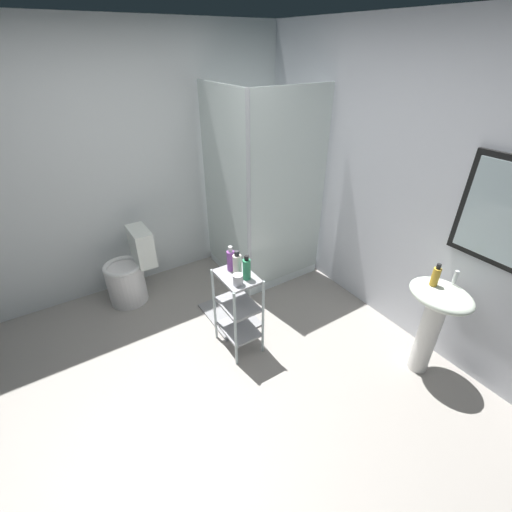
{
  "coord_description": "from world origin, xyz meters",
  "views": [
    {
      "loc": [
        1.65,
        -0.68,
        2.29
      ],
      "look_at": [
        -0.32,
        0.59,
        0.86
      ],
      "focal_mm": 24.57,
      "sensor_mm": 36.0,
      "label": 1
    }
  ],
  "objects_px": {
    "pedestal_sink": "(435,313)",
    "body_wash_bottle_green": "(247,269)",
    "hand_soap_bottle": "(436,276)",
    "bath_mat": "(230,315)",
    "storage_cart": "(238,306)",
    "toilet": "(130,273)",
    "lotion_bottle_white": "(237,264)",
    "rinse_cup": "(238,280)",
    "shower_stall": "(260,236)",
    "conditioner_bottle_purple": "(231,260)"
  },
  "relations": [
    {
      "from": "shower_stall",
      "to": "storage_cart",
      "type": "bearing_deg",
      "value": -42.06
    },
    {
      "from": "body_wash_bottle_green",
      "to": "rinse_cup",
      "type": "height_order",
      "value": "body_wash_bottle_green"
    },
    {
      "from": "pedestal_sink",
      "to": "storage_cart",
      "type": "bearing_deg",
      "value": -132.8
    },
    {
      "from": "shower_stall",
      "to": "hand_soap_bottle",
      "type": "xyz_separation_m",
      "value": [
        1.84,
        0.28,
        0.42
      ]
    },
    {
      "from": "pedestal_sink",
      "to": "body_wash_bottle_green",
      "type": "bearing_deg",
      "value": -131.7
    },
    {
      "from": "hand_soap_bottle",
      "to": "bath_mat",
      "type": "relative_size",
      "value": 0.29
    },
    {
      "from": "pedestal_sink",
      "to": "lotion_bottle_white",
      "type": "xyz_separation_m",
      "value": [
        -1.03,
        -1.09,
        0.25
      ]
    },
    {
      "from": "hand_soap_bottle",
      "to": "body_wash_bottle_green",
      "type": "relative_size",
      "value": 0.85
    },
    {
      "from": "shower_stall",
      "to": "bath_mat",
      "type": "distance_m",
      "value": 0.96
    },
    {
      "from": "storage_cart",
      "to": "body_wash_bottle_green",
      "type": "xyz_separation_m",
      "value": [
        0.08,
        0.04,
        0.39
      ]
    },
    {
      "from": "bath_mat",
      "to": "lotion_bottle_white",
      "type": "bearing_deg",
      "value": -15.65
    },
    {
      "from": "lotion_bottle_white",
      "to": "bath_mat",
      "type": "distance_m",
      "value": 0.91
    },
    {
      "from": "pedestal_sink",
      "to": "rinse_cup",
      "type": "distance_m",
      "value": 1.48
    },
    {
      "from": "lotion_bottle_white",
      "to": "toilet",
      "type": "bearing_deg",
      "value": -152.75
    },
    {
      "from": "shower_stall",
      "to": "rinse_cup",
      "type": "distance_m",
      "value": 1.34
    },
    {
      "from": "body_wash_bottle_green",
      "to": "shower_stall",
      "type": "bearing_deg",
      "value": 141.89
    },
    {
      "from": "storage_cart",
      "to": "toilet",
      "type": "bearing_deg",
      "value": -153.4
    },
    {
      "from": "body_wash_bottle_green",
      "to": "rinse_cup",
      "type": "distance_m",
      "value": 0.11
    },
    {
      "from": "pedestal_sink",
      "to": "conditioner_bottle_purple",
      "type": "relative_size",
      "value": 3.79
    },
    {
      "from": "lotion_bottle_white",
      "to": "bath_mat",
      "type": "height_order",
      "value": "lotion_bottle_white"
    },
    {
      "from": "toilet",
      "to": "bath_mat",
      "type": "height_order",
      "value": "toilet"
    },
    {
      "from": "conditioner_bottle_purple",
      "to": "lotion_bottle_white",
      "type": "bearing_deg",
      "value": 6.2
    },
    {
      "from": "shower_stall",
      "to": "bath_mat",
      "type": "bearing_deg",
      "value": -53.6
    },
    {
      "from": "shower_stall",
      "to": "conditioner_bottle_purple",
      "type": "distance_m",
      "value": 1.18
    },
    {
      "from": "pedestal_sink",
      "to": "conditioner_bottle_purple",
      "type": "distance_m",
      "value": 1.58
    },
    {
      "from": "toilet",
      "to": "storage_cart",
      "type": "xyz_separation_m",
      "value": [
        1.16,
        0.58,
        0.12
      ]
    },
    {
      "from": "storage_cart",
      "to": "bath_mat",
      "type": "xyz_separation_m",
      "value": [
        -0.38,
        0.12,
        -0.43
      ]
    },
    {
      "from": "storage_cart",
      "to": "hand_soap_bottle",
      "type": "distance_m",
      "value": 1.5
    },
    {
      "from": "storage_cart",
      "to": "body_wash_bottle_green",
      "type": "relative_size",
      "value": 3.61
    },
    {
      "from": "hand_soap_bottle",
      "to": "rinse_cup",
      "type": "distance_m",
      "value": 1.41
    },
    {
      "from": "body_wash_bottle_green",
      "to": "storage_cart",
      "type": "bearing_deg",
      "value": -150.69
    },
    {
      "from": "storage_cart",
      "to": "bath_mat",
      "type": "relative_size",
      "value": 1.23
    },
    {
      "from": "shower_stall",
      "to": "rinse_cup",
      "type": "xyz_separation_m",
      "value": [
        0.99,
        -0.85,
        0.32
      ]
    },
    {
      "from": "storage_cart",
      "to": "lotion_bottle_white",
      "type": "relative_size",
      "value": 3.49
    },
    {
      "from": "toilet",
      "to": "conditioner_bottle_purple",
      "type": "height_order",
      "value": "conditioner_bottle_purple"
    },
    {
      "from": "storage_cart",
      "to": "body_wash_bottle_green",
      "type": "height_order",
      "value": "body_wash_bottle_green"
    },
    {
      "from": "hand_soap_bottle",
      "to": "rinse_cup",
      "type": "bearing_deg",
      "value": -126.97
    },
    {
      "from": "shower_stall",
      "to": "lotion_bottle_white",
      "type": "bearing_deg",
      "value": -41.96
    },
    {
      "from": "hand_soap_bottle",
      "to": "pedestal_sink",
      "type": "bearing_deg",
      "value": 23.29
    },
    {
      "from": "bath_mat",
      "to": "rinse_cup",
      "type": "bearing_deg",
      "value": -18.96
    },
    {
      "from": "storage_cart",
      "to": "lotion_bottle_white",
      "type": "xyz_separation_m",
      "value": [
        -0.01,
        0.01,
        0.4
      ]
    },
    {
      "from": "toilet",
      "to": "body_wash_bottle_green",
      "type": "bearing_deg",
      "value": 26.78
    },
    {
      "from": "storage_cart",
      "to": "lotion_bottle_white",
      "type": "height_order",
      "value": "lotion_bottle_white"
    },
    {
      "from": "shower_stall",
      "to": "conditioner_bottle_purple",
      "type": "relative_size",
      "value": 9.36
    },
    {
      "from": "pedestal_sink",
      "to": "lotion_bottle_white",
      "type": "bearing_deg",
      "value": -133.37
    },
    {
      "from": "storage_cart",
      "to": "hand_soap_bottle",
      "type": "xyz_separation_m",
      "value": [
        0.95,
        1.07,
        0.45
      ]
    },
    {
      "from": "shower_stall",
      "to": "toilet",
      "type": "bearing_deg",
      "value": -101.29
    },
    {
      "from": "shower_stall",
      "to": "storage_cart",
      "type": "distance_m",
      "value": 1.19
    },
    {
      "from": "toilet",
      "to": "rinse_cup",
      "type": "xyz_separation_m",
      "value": [
        1.27,
        0.53,
        0.47
      ]
    },
    {
      "from": "shower_stall",
      "to": "body_wash_bottle_green",
      "type": "distance_m",
      "value": 1.28
    }
  ]
}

